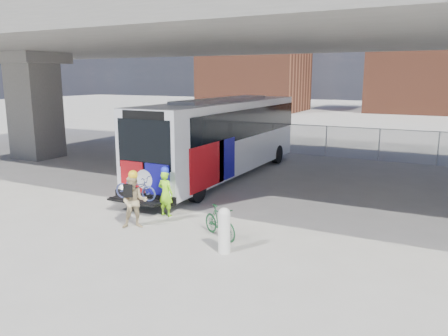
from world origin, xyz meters
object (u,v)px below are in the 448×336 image
Objects in this scene: bollard at (224,229)px; bike_parked at (220,222)px; cyclist_tan at (134,201)px; bus at (223,132)px; cyclist_hivis at (166,192)px.

bike_parked is at bearing 123.84° from bollard.
cyclist_tan is 1.17× the size of bike_parked.
cyclist_hivis is at bearing -80.42° from bus.
bus is 7.52× the size of cyclist_hivis.
cyclist_hivis reaches higher than bollard.
cyclist_tan reaches higher than bollard.
bus is 8.36m from bike_parked.
cyclist_tan is at bearing 171.94° from bollard.
bike_parked is at bearing -25.71° from cyclist_tan.
bollard is at bearing -62.53° from bus.
bike_parked is (-0.63, 0.95, -0.20)m from bollard.
bus reaches higher than cyclist_hivis.
bollard is 3.78m from cyclist_hivis.
bollard is 1.16m from bike_parked.
bollard is at bearing -117.38° from bike_parked.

